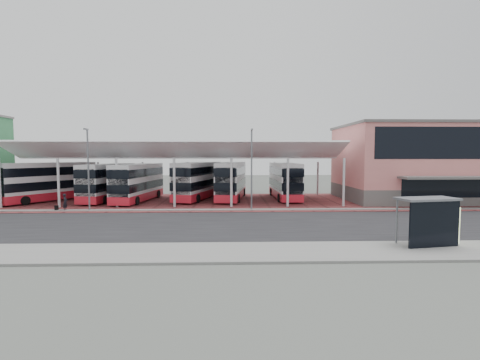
{
  "coord_description": "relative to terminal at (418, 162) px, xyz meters",
  "views": [
    {
      "loc": [
        -0.17,
        -28.05,
        5.45
      ],
      "look_at": [
        0.87,
        7.02,
        3.0
      ],
      "focal_mm": 26.0,
      "sensor_mm": 36.0,
      "label": 1
    }
  ],
  "objects": [
    {
      "name": "suitcase",
      "position": [
        -40.15,
        -7.74,
        -4.33
      ],
      "size": [
        0.31,
        0.22,
        0.54
      ],
      "primitive_type": "cube",
      "color": "black",
      "rests_on": "forecourt"
    },
    {
      "name": "terminal",
      "position": [
        0.0,
        0.0,
        0.0
      ],
      "size": [
        18.4,
        14.4,
        9.25
      ],
      "color": "#5C5856",
      "rests_on": "ground"
    },
    {
      "name": "bus_0",
      "position": [
        -44.69,
        -0.11,
        -2.32
      ],
      "size": [
        7.96,
        10.84,
        4.58
      ],
      "rotation": [
        0.0,
        0.0,
        -0.55
      ],
      "color": "silver",
      "rests_on": "forecourt"
    },
    {
      "name": "north_kerb",
      "position": [
        -23.0,
        -7.72,
        -4.59
      ],
      "size": [
        120.0,
        0.8,
        0.14
      ],
      "primitive_type": "cube",
      "color": "slate",
      "rests_on": "ground"
    },
    {
      "name": "bus_shelter",
      "position": [
        -11.08,
        -22.07,
        -2.76
      ],
      "size": [
        3.73,
        2.19,
        2.82
      ],
      "rotation": [
        0.0,
        0.0,
        0.17
      ],
      "color": "black",
      "rests_on": "sidewalk"
    },
    {
      "name": "sidewalk",
      "position": [
        -23.0,
        -22.92,
        -4.59
      ],
      "size": [
        120.0,
        4.0,
        0.14
      ],
      "primitive_type": "cube",
      "color": "slate",
      "rests_on": "ground"
    },
    {
      "name": "road",
      "position": [
        -23.0,
        -14.92,
        -4.65
      ],
      "size": [
        120.0,
        14.0,
        0.02
      ],
      "primitive_type": "cube",
      "color": "black",
      "rests_on": "ground"
    },
    {
      "name": "forecourt",
      "position": [
        -21.0,
        -0.92,
        -4.63
      ],
      "size": [
        72.0,
        16.0,
        0.06
      ],
      "primitive_type": "cube",
      "color": "maroon",
      "rests_on": "ground"
    },
    {
      "name": "bus_4",
      "position": [
        -22.95,
        1.2,
        -2.33
      ],
      "size": [
        3.99,
        11.31,
        4.56
      ],
      "rotation": [
        0.0,
        0.0,
        -0.13
      ],
      "color": "silver",
      "rests_on": "forecourt"
    },
    {
      "name": "bus_5",
      "position": [
        -16.24,
        1.5,
        -2.38
      ],
      "size": [
        2.85,
        10.88,
        4.47
      ],
      "rotation": [
        0.0,
        0.0,
        0.02
      ],
      "color": "silver",
      "rests_on": "forecourt"
    },
    {
      "name": "canopy",
      "position": [
        -29.0,
        0.01,
        1.14
      ],
      "size": [
        37.0,
        11.63,
        7.07
      ],
      "color": "silver",
      "rests_on": "ground"
    },
    {
      "name": "yellow_line_near",
      "position": [
        -23.0,
        -20.92,
        -4.63
      ],
      "size": [
        120.0,
        0.12,
        0.01
      ],
      "primitive_type": "cube",
      "color": "#CF9300",
      "rests_on": "road"
    },
    {
      "name": "pedestrian",
      "position": [
        -39.3,
        -7.71,
        -3.75
      ],
      "size": [
        0.44,
        0.64,
        1.69
      ],
      "primitive_type": "imported",
      "rotation": [
        0.0,
        0.0,
        1.63
      ],
      "color": "black",
      "rests_on": "forecourt"
    },
    {
      "name": "bus_1",
      "position": [
        -37.88,
        0.41,
        -2.41
      ],
      "size": [
        3.77,
        10.92,
        4.41
      ],
      "rotation": [
        0.0,
        0.0,
        -0.12
      ],
      "color": "silver",
      "rests_on": "forecourt"
    },
    {
      "name": "lamp_east",
      "position": [
        -21.0,
        -7.65,
        -0.3
      ],
      "size": [
        0.16,
        0.9,
        8.07
      ],
      "color": "slate",
      "rests_on": "ground"
    },
    {
      "name": "yellow_line_far",
      "position": [
        -23.0,
        -20.62,
        -4.63
      ],
      "size": [
        120.0,
        0.12,
        0.01
      ],
      "primitive_type": "cube",
      "color": "#CF9300",
      "rests_on": "road"
    },
    {
      "name": "ground",
      "position": [
        -23.0,
        -13.92,
        -4.66
      ],
      "size": [
        140.0,
        140.0,
        0.0
      ],
      "primitive_type": "plane",
      "color": "#484C47"
    },
    {
      "name": "bus_2",
      "position": [
        -34.07,
        -0.44,
        -2.41
      ],
      "size": [
        3.9,
        10.93,
        4.41
      ],
      "rotation": [
        0.0,
        0.0,
        -0.14
      ],
      "color": "silver",
      "rests_on": "forecourt"
    },
    {
      "name": "lamp_west",
      "position": [
        -37.0,
        -7.65,
        -0.3
      ],
      "size": [
        0.16,
        0.9,
        8.07
      ],
      "color": "slate",
      "rests_on": "ground"
    },
    {
      "name": "bus_3",
      "position": [
        -27.08,
        1.33,
        -2.33
      ],
      "size": [
        5.49,
        11.38,
        4.58
      ],
      "rotation": [
        0.0,
        0.0,
        -0.28
      ],
      "color": "silver",
      "rests_on": "forecourt"
    }
  ]
}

